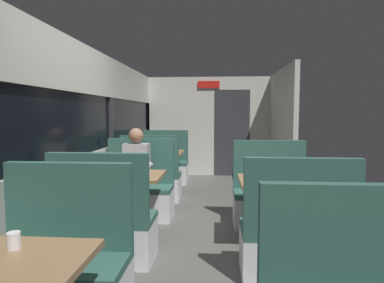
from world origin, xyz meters
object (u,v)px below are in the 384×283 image
bench_far_window_facing_end (152,181)px  bench_rear_aisle_facing_entry (270,200)px  coffee_cup_primary (286,174)px  coffee_cup_secondary (14,241)px  bench_mid_window_facing_end (105,229)px  dining_table_far_window (159,157)px  bench_rear_aisle_facing_end (296,242)px  bench_far_window_facing_entry (165,167)px  seated_passenger (137,180)px  dining_table_rear_aisle (281,189)px  bench_mid_window_facing_entry (139,194)px  dining_table_mid_window (124,183)px  bench_near_window_facing_entry (61,275)px

bench_far_window_facing_end → bench_rear_aisle_facing_entry: 2.12m
coffee_cup_primary → coffee_cup_secondary: same height
bench_mid_window_facing_end → bench_rear_aisle_facing_entry: bearing=33.8°
dining_table_far_window → bench_rear_aisle_facing_entry: (1.79, -1.83, -0.31)m
dining_table_far_window → bench_far_window_facing_end: bearing=-90.0°
bench_far_window_facing_end → bench_rear_aisle_facing_end: 3.10m
bench_rear_aisle_facing_end → bench_far_window_facing_entry: bearing=114.5°
bench_rear_aisle_facing_entry → seated_passenger: 1.81m
dining_table_rear_aisle → bench_far_window_facing_end: bearing=134.4°
bench_mid_window_facing_entry → dining_table_rear_aisle: (1.79, -0.90, 0.31)m
dining_table_mid_window → bench_rear_aisle_facing_end: bearing=-26.7°
coffee_cup_secondary → bench_far_window_facing_end: bearing=90.2°
coffee_cup_secondary → dining_table_rear_aisle: bearing=47.7°
seated_passenger → dining_table_mid_window: bearing=-90.0°
dining_table_rear_aisle → coffee_cup_primary: bearing=55.1°
bench_rear_aisle_facing_end → coffee_cup_primary: bench_rear_aisle_facing_end is taller
dining_table_far_window → coffee_cup_secondary: (0.02, -4.48, 0.15)m
bench_rear_aisle_facing_end → coffee_cup_primary: size_ratio=12.22×
bench_far_window_facing_entry → coffee_cup_secondary: (0.02, -5.18, 0.46)m
dining_table_mid_window → bench_rear_aisle_facing_entry: 1.88m
bench_near_window_facing_entry → bench_rear_aisle_facing_end: (1.79, 0.73, 0.00)m
dining_table_mid_window → coffee_cup_primary: 1.87m
coffee_cup_secondary → coffee_cup_primary: bearing=48.1°
seated_passenger → coffee_cup_primary: size_ratio=14.00×
dining_table_mid_window → bench_rear_aisle_facing_entry: bench_rear_aisle_facing_entry is taller
bench_rear_aisle_facing_entry → dining_table_rear_aisle: bearing=-90.0°
bench_near_window_facing_entry → coffee_cup_secondary: (0.02, -0.53, 0.46)m
coffee_cup_primary → bench_mid_window_facing_entry: bearing=156.7°
dining_table_far_window → coffee_cup_secondary: coffee_cup_secondary is taller
bench_rear_aisle_facing_end → seated_passenger: bearing=139.5°
bench_far_window_facing_entry → bench_rear_aisle_facing_end: (1.79, -3.93, 0.00)m
dining_table_mid_window → bench_mid_window_facing_end: size_ratio=0.82×
seated_passenger → bench_mid_window_facing_end: bearing=-90.0°
bench_far_window_facing_end → bench_mid_window_facing_entry: bearing=-90.0°
bench_mid_window_facing_end → dining_table_rear_aisle: 1.88m
seated_passenger → coffee_cup_primary: 2.01m
bench_rear_aisle_facing_end → bench_rear_aisle_facing_entry: (0.00, 1.40, 0.00)m
bench_near_window_facing_entry → coffee_cup_secondary: bench_near_window_facing_entry is taller
bench_far_window_facing_entry → bench_rear_aisle_facing_entry: size_ratio=1.00×
bench_far_window_facing_entry → bench_rear_aisle_facing_end: size_ratio=1.00×
bench_rear_aisle_facing_entry → dining_table_mid_window: bearing=-164.4°
dining_table_rear_aisle → bench_rear_aisle_facing_entry: size_ratio=0.82×
dining_table_mid_window → coffee_cup_primary: bearing=-3.1°
bench_near_window_facing_entry → dining_table_mid_window: size_ratio=1.22×
bench_near_window_facing_entry → dining_table_rear_aisle: bearing=38.6°
dining_table_rear_aisle → bench_rear_aisle_facing_entry: bearing=90.0°
bench_rear_aisle_facing_entry → bench_far_window_facing_entry: bearing=125.3°
coffee_cup_primary → bench_rear_aisle_facing_entry: bearing=96.6°
coffee_cup_primary → bench_mid_window_facing_end: bearing=-162.1°
bench_near_window_facing_entry → dining_table_far_window: 3.97m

